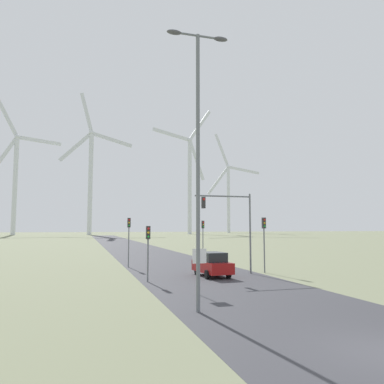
# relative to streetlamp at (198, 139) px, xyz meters

# --- Properties ---
(road_surface) EXTENTS (10.00, 240.00, 0.01)m
(road_surface) POSITION_rel_streetlamp_xyz_m (3.89, 41.23, -7.71)
(road_surface) COLOR #38383D
(road_surface) RESTS_ON ground
(streetlamp) EXTENTS (2.99, 0.32, 12.78)m
(streetlamp) POSITION_rel_streetlamp_xyz_m (0.00, 0.00, 0.00)
(streetlamp) COLOR slate
(streetlamp) RESTS_ON ground
(stop_sign_near) EXTENTS (0.81, 0.07, 2.53)m
(stop_sign_near) POSITION_rel_streetlamp_xyz_m (1.27, 3.87, -5.95)
(stop_sign_near) COLOR slate
(stop_sign_near) RESTS_ON ground
(traffic_light_post_near_left) EXTENTS (0.28, 0.34, 3.79)m
(traffic_light_post_near_left) POSITION_rel_streetlamp_xyz_m (-0.61, 9.67, -4.93)
(traffic_light_post_near_left) COLOR slate
(traffic_light_post_near_left) RESTS_ON ground
(traffic_light_post_near_right) EXTENTS (0.28, 0.34, 4.51)m
(traffic_light_post_near_right) POSITION_rel_streetlamp_xyz_m (9.44, 12.07, -4.43)
(traffic_light_post_near_right) COLOR slate
(traffic_light_post_near_right) RESTS_ON ground
(traffic_light_post_mid_left) EXTENTS (0.28, 0.34, 4.59)m
(traffic_light_post_mid_left) POSITION_rel_streetlamp_xyz_m (-0.78, 19.49, -4.38)
(traffic_light_post_mid_left) COLOR slate
(traffic_light_post_mid_left) RESTS_ON ground
(traffic_light_post_mid_right) EXTENTS (0.28, 0.33, 4.48)m
(traffic_light_post_mid_right) POSITION_rel_streetlamp_xyz_m (8.57, 25.77, -4.45)
(traffic_light_post_mid_right) COLOR slate
(traffic_light_post_mid_right) RESTS_ON ground
(traffic_light_mast_overhead) EXTENTS (4.77, 0.35, 6.44)m
(traffic_light_mast_overhead) POSITION_rel_streetlamp_xyz_m (6.53, 11.92, -3.13)
(traffic_light_mast_overhead) COLOR slate
(traffic_light_mast_overhead) RESTS_ON ground
(car_approaching) EXTENTS (2.09, 4.22, 1.83)m
(car_approaching) POSITION_rel_streetlamp_xyz_m (4.54, 11.05, -6.81)
(car_approaching) COLOR maroon
(car_approaching) RESTS_ON ground
(wind_turbine_left) EXTENTS (31.31, 17.34, 69.20)m
(wind_turbine_left) POSITION_rel_streetlamp_xyz_m (-37.66, 184.81, 22.73)
(wind_turbine_left) COLOR silver
(wind_turbine_left) RESTS_ON ground
(wind_turbine_center) EXTENTS (36.08, 2.60, 71.84)m
(wind_turbine_center) POSITION_rel_streetlamp_xyz_m (-1.82, 176.31, 23.73)
(wind_turbine_center) COLOR silver
(wind_turbine_center) RESTS_ON ground
(wind_turbine_right) EXTENTS (36.67, 13.12, 72.10)m
(wind_turbine_right) POSITION_rel_streetlamp_xyz_m (51.47, 181.98, 24.82)
(wind_turbine_right) COLOR silver
(wind_turbine_right) RESTS_ON ground
(wind_turbine_far_right) EXTENTS (40.01, 2.94, 68.70)m
(wind_turbine_far_right) POSITION_rel_streetlamp_xyz_m (91.51, 224.53, 21.32)
(wind_turbine_far_right) COLOR silver
(wind_turbine_far_right) RESTS_ON ground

